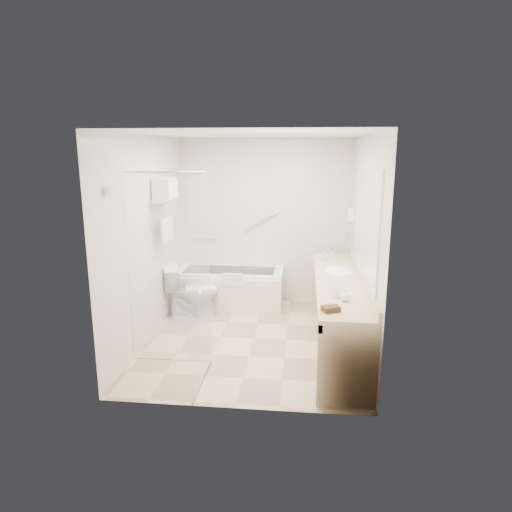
# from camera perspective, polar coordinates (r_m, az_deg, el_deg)

# --- Properties ---
(floor) EXTENTS (3.20, 3.20, 0.00)m
(floor) POSITION_cam_1_polar(r_m,az_deg,el_deg) (5.85, -0.32, -10.25)
(floor) COLOR tan
(floor) RESTS_ON ground
(ceiling) EXTENTS (2.60, 3.20, 0.10)m
(ceiling) POSITION_cam_1_polar(r_m,az_deg,el_deg) (5.37, -0.35, 15.02)
(ceiling) COLOR silver
(ceiling) RESTS_ON wall_back
(wall_back) EXTENTS (2.60, 0.10, 2.50)m
(wall_back) POSITION_cam_1_polar(r_m,az_deg,el_deg) (7.04, 1.12, 4.40)
(wall_back) COLOR beige
(wall_back) RESTS_ON ground
(wall_front) EXTENTS (2.60, 0.10, 2.50)m
(wall_front) POSITION_cam_1_polar(r_m,az_deg,el_deg) (3.94, -2.94, -2.79)
(wall_front) COLOR beige
(wall_front) RESTS_ON ground
(wall_left) EXTENTS (0.10, 3.20, 2.50)m
(wall_left) POSITION_cam_1_polar(r_m,az_deg,el_deg) (5.77, -13.29, 2.05)
(wall_left) COLOR beige
(wall_left) RESTS_ON ground
(wall_right) EXTENTS (0.10, 3.20, 2.50)m
(wall_right) POSITION_cam_1_polar(r_m,az_deg,el_deg) (5.49, 13.29, 1.49)
(wall_right) COLOR beige
(wall_right) RESTS_ON ground
(bathtub) EXTENTS (1.60, 0.73, 0.59)m
(bathtub) POSITION_cam_1_polar(r_m,az_deg,el_deg) (6.98, -3.27, -3.93)
(bathtub) COLOR white
(bathtub) RESTS_ON floor
(grab_bar_short) EXTENTS (0.40, 0.03, 0.03)m
(grab_bar_short) POSITION_cam_1_polar(r_m,az_deg,el_deg) (7.20, -6.47, 2.09)
(grab_bar_short) COLOR silver
(grab_bar_short) RESTS_ON wall_back
(grab_bar_long) EXTENTS (0.53, 0.03, 0.33)m
(grab_bar_long) POSITION_cam_1_polar(r_m,az_deg,el_deg) (7.01, 0.69, 4.36)
(grab_bar_long) COLOR silver
(grab_bar_long) RESTS_ON wall_back
(shower_enclosure) EXTENTS (0.96, 0.91, 2.11)m
(shower_enclosure) POSITION_cam_1_polar(r_m,az_deg,el_deg) (4.75, -9.18, -2.43)
(shower_enclosure) COLOR silver
(shower_enclosure) RESTS_ON floor
(towel_shelf) EXTENTS (0.24, 0.55, 0.81)m
(towel_shelf) POSITION_cam_1_polar(r_m,az_deg,el_deg) (5.98, -11.26, 7.43)
(towel_shelf) COLOR silver
(towel_shelf) RESTS_ON wall_left
(vanity_counter) EXTENTS (0.55, 2.70, 0.95)m
(vanity_counter) POSITION_cam_1_polar(r_m,az_deg,el_deg) (5.47, 10.26, -5.01)
(vanity_counter) COLOR #CBAF87
(vanity_counter) RESTS_ON floor
(sink) EXTENTS (0.40, 0.52, 0.14)m
(sink) POSITION_cam_1_polar(r_m,az_deg,el_deg) (5.80, 10.37, -2.10)
(sink) COLOR white
(sink) RESTS_ON vanity_counter
(faucet) EXTENTS (0.03, 0.03, 0.14)m
(faucet) POSITION_cam_1_polar(r_m,az_deg,el_deg) (5.79, 11.84, -1.08)
(faucet) COLOR silver
(faucet) RESTS_ON vanity_counter
(mirror) EXTENTS (0.02, 2.00, 1.20)m
(mirror) POSITION_cam_1_polar(r_m,az_deg,el_deg) (5.29, 13.55, 4.35)
(mirror) COLOR silver
(mirror) RESTS_ON wall_right
(hairdryer_unit) EXTENTS (0.08, 0.10, 0.18)m
(hairdryer_unit) POSITION_cam_1_polar(r_m,az_deg,el_deg) (6.48, 11.83, 5.13)
(hairdryer_unit) COLOR silver
(hairdryer_unit) RESTS_ON wall_right
(toilet) EXTENTS (0.81, 0.56, 0.73)m
(toilet) POSITION_cam_1_polar(r_m,az_deg,el_deg) (6.53, -7.96, -4.42)
(toilet) COLOR white
(toilet) RESTS_ON floor
(amenity_basket) EXTENTS (0.19, 0.16, 0.05)m
(amenity_basket) POSITION_cam_1_polar(r_m,az_deg,el_deg) (4.35, 9.31, -6.52)
(amenity_basket) COLOR #432E18
(amenity_basket) RESTS_ON vanity_counter
(soap_bottle_a) EXTENTS (0.12, 0.15, 0.06)m
(soap_bottle_a) POSITION_cam_1_polar(r_m,az_deg,el_deg) (4.76, 9.89, -4.75)
(soap_bottle_a) COLOR silver
(soap_bottle_a) RESTS_ON vanity_counter
(soap_bottle_b) EXTENTS (0.13, 0.15, 0.10)m
(soap_bottle_b) POSITION_cam_1_polar(r_m,az_deg,el_deg) (4.66, 11.07, -4.96)
(soap_bottle_b) COLOR silver
(soap_bottle_b) RESTS_ON vanity_counter
(water_bottle_left) EXTENTS (0.05, 0.05, 0.17)m
(water_bottle_left) POSITION_cam_1_polar(r_m,az_deg,el_deg) (6.50, 9.19, 0.57)
(water_bottle_left) COLOR silver
(water_bottle_left) RESTS_ON vanity_counter
(water_bottle_mid) EXTENTS (0.06, 0.06, 0.20)m
(water_bottle_mid) POSITION_cam_1_polar(r_m,az_deg,el_deg) (6.16, 9.38, 0.01)
(water_bottle_mid) COLOR silver
(water_bottle_mid) RESTS_ON vanity_counter
(water_bottle_right) EXTENTS (0.05, 0.05, 0.17)m
(water_bottle_right) POSITION_cam_1_polar(r_m,az_deg,el_deg) (6.25, 8.47, 0.10)
(water_bottle_right) COLOR silver
(water_bottle_right) RESTS_ON vanity_counter
(drinking_glass_near) EXTENTS (0.08, 0.08, 0.09)m
(drinking_glass_near) POSITION_cam_1_polar(r_m,az_deg,el_deg) (6.54, 9.39, 0.38)
(drinking_glass_near) COLOR silver
(drinking_glass_near) RESTS_ON vanity_counter
(drinking_glass_far) EXTENTS (0.09, 0.09, 0.10)m
(drinking_glass_far) POSITION_cam_1_polar(r_m,az_deg,el_deg) (6.29, 8.66, -0.10)
(drinking_glass_far) COLOR silver
(drinking_glass_far) RESTS_ON vanity_counter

